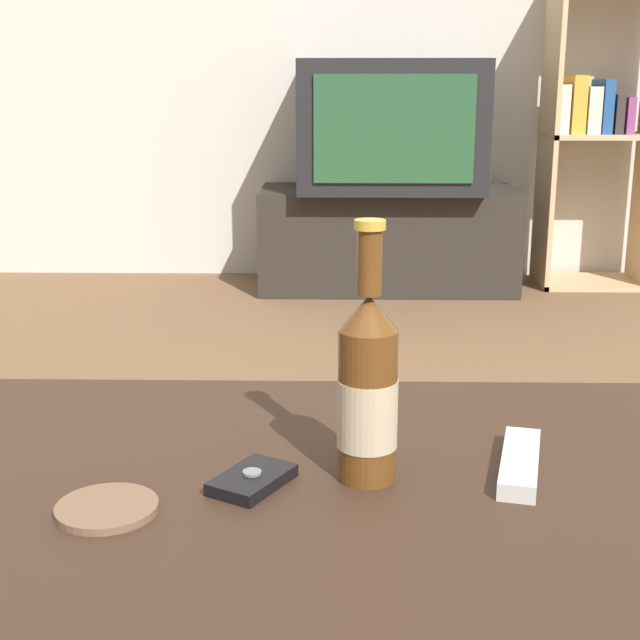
# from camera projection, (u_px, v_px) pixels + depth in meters

# --- Properties ---
(coffee_table) EXTENTS (1.11, 0.65, 0.41)m
(coffee_table) POSITION_uv_depth(u_px,v_px,m) (255.00, 526.00, 1.00)
(coffee_table) COLOR #332116
(coffee_table) RESTS_ON ground_plane
(tv_stand) EXTENTS (1.04, 0.44, 0.41)m
(tv_stand) POSITION_uv_depth(u_px,v_px,m) (387.00, 239.00, 3.66)
(tv_stand) COLOR #28231E
(tv_stand) RESTS_ON ground_plane
(television) EXTENTS (0.72, 0.61, 0.50)m
(television) POSITION_uv_depth(u_px,v_px,m) (390.00, 125.00, 3.54)
(television) COLOR black
(television) RESTS_ON tv_stand
(bookshelf) EXTENTS (0.44, 0.30, 1.24)m
(bookshelf) POSITION_uv_depth(u_px,v_px,m) (596.00, 128.00, 3.61)
(bookshelf) COLOR tan
(bookshelf) RESTS_ON ground_plane
(beer_bottle) EXTENTS (0.07, 0.07, 0.29)m
(beer_bottle) POSITION_uv_depth(u_px,v_px,m) (368.00, 390.00, 0.95)
(beer_bottle) COLOR #563314
(beer_bottle) RESTS_ON coffee_table
(cell_phone) EXTENTS (0.10, 0.11, 0.02)m
(cell_phone) POSITION_uv_depth(u_px,v_px,m) (251.00, 480.00, 0.96)
(cell_phone) COLOR black
(cell_phone) RESTS_ON coffee_table
(remote_control) EXTENTS (0.08, 0.17, 0.02)m
(remote_control) POSITION_uv_depth(u_px,v_px,m) (520.00, 463.00, 0.99)
(remote_control) COLOR beige
(remote_control) RESTS_ON coffee_table
(coaster) EXTENTS (0.10, 0.10, 0.01)m
(coaster) POSITION_uv_depth(u_px,v_px,m) (107.00, 508.00, 0.90)
(coaster) COLOR brown
(coaster) RESTS_ON coffee_table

